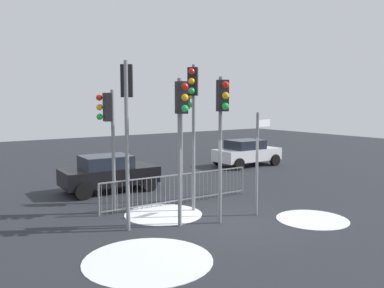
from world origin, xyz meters
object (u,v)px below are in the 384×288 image
Objects in this scene: traffic_light_mid_left at (108,123)px; car_white_trailing at (247,152)px; car_black_near at (109,173)px; traffic_light_foreground_left at (181,119)px; traffic_light_rear_left at (193,105)px; direction_sign_post at (258,158)px; traffic_light_rear_right at (185,114)px; traffic_light_foreground_right at (127,107)px; traffic_light_mid_right at (222,117)px.

car_white_trailing is (10.27, 4.73, -2.17)m from traffic_light_mid_left.
car_white_trailing is at bearing 12.89° from car_black_near.
traffic_light_rear_left reaches higher than traffic_light_foreground_left.
direction_sign_post is 0.85× the size of car_black_near.
traffic_light_rear_right reaches higher than car_white_trailing.
traffic_light_foreground_right is 1.19× the size of traffic_light_mid_left.
traffic_light_foreground_left is 3.05m from direction_sign_post.
direction_sign_post is at bearing 86.15° from traffic_light_rear_right.
traffic_light_mid_left is 1.22× the size of direction_sign_post.
traffic_light_mid_right reaches higher than traffic_light_mid_left.
traffic_light_rear_right is 4.29m from car_black_near.
traffic_light_rear_left reaches higher than direction_sign_post.
traffic_light_mid_right is 1.32× the size of direction_sign_post.
car_black_near is at bearing -61.75° from traffic_light_mid_right.
traffic_light_mid_right is at bearing -78.51° from car_black_near.
traffic_light_foreground_right is 1.44× the size of direction_sign_post.
traffic_light_mid_left is (-1.11, 2.55, -0.21)m from traffic_light_foreground_left.
traffic_light_foreground_right is 1.23× the size of car_black_near.
traffic_light_rear_left is at bearing 42.96° from traffic_light_foreground_right.
traffic_light_rear_right reaches higher than traffic_light_mid_right.
traffic_light_rear_right reaches higher than direction_sign_post.
traffic_light_rear_right is 0.91× the size of traffic_light_rear_left.
traffic_light_mid_left is at bearing -33.61° from traffic_light_mid_right.
car_white_trailing is 9.14m from car_black_near.
traffic_light_mid_right is 1.12× the size of car_black_near.
car_white_trailing is (10.47, 6.53, -2.71)m from traffic_light_foreground_right.
traffic_light_foreground_right is at bearing -148.12° from car_white_trailing.
traffic_light_mid_right is (2.25, -2.96, 0.25)m from traffic_light_mid_left.
traffic_light_rear_right is at bearing 62.09° from traffic_light_foreground_right.
traffic_light_mid_left reaches higher than car_black_near.
traffic_light_foreground_right is at bearing -6.31° from traffic_light_mid_right.
traffic_light_foreground_right is (-1.31, 0.75, 0.33)m from traffic_light_foreground_left.
traffic_light_rear_right is 1.00× the size of traffic_light_mid_right.
traffic_light_foreground_right reaches higher than car_black_near.
traffic_light_foreground_right is at bearing 54.20° from traffic_light_rear_left.
traffic_light_mid_left reaches higher than direction_sign_post.
traffic_light_mid_right is at bearing 7.51° from traffic_light_foreground_right.
car_black_near is (1.29, 3.07, -2.17)m from traffic_light_mid_left.
traffic_light_mid_right reaches higher than car_black_near.
traffic_light_mid_right is (1.14, -0.41, 0.04)m from traffic_light_foreground_left.
traffic_light_rear_right is 1.33× the size of direction_sign_post.
traffic_light_rear_left is (-0.52, -1.26, 0.32)m from traffic_light_rear_right.
traffic_light_mid_left reaches higher than car_white_trailing.
car_black_near is (-1.58, 3.16, -2.44)m from traffic_light_rear_right.
traffic_light_rear_left reaches higher than car_black_near.
traffic_light_foreground_left is 3.02m from traffic_light_rear_right.
traffic_light_rear_right reaches higher than car_black_near.
direction_sign_post is (3.85, -2.81, -1.10)m from traffic_light_mid_left.
traffic_light_mid_right is (2.45, -1.17, -0.29)m from traffic_light_foreground_right.
traffic_light_mid_left is 3.97m from car_black_near.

